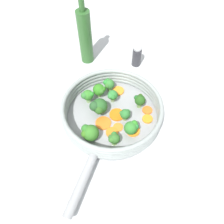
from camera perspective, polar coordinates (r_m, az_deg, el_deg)
The scene contains 26 objects.
ground_plane at distance 0.68m, azimuth -0.00°, elevation -1.59°, with size 4.00×4.00×0.00m, color #BABDBF.
skillet at distance 0.67m, azimuth -0.00°, elevation -1.18°, with size 0.28×0.28×0.02m, color #939699.
skillet_rim_wall at distance 0.64m, azimuth -0.00°, elevation 0.62°, with size 0.30×0.30×0.05m.
skillet_handle at distance 0.56m, azimuth -7.95°, elevation -17.93°, with size 0.02×0.02×0.16m, color #999B9E.
skillet_rivet_left at distance 0.61m, azimuth -7.28°, elevation -9.24°, with size 0.01×0.01×0.01m, color #949896.
skillet_rivet_right at distance 0.59m, azimuth -1.09°, elevation -11.28°, with size 0.01×0.01×0.01m, color #989B95.
carrot_slice_0 at distance 0.68m, azimuth 9.22°, elevation 0.47°, with size 0.03×0.03×0.00m, color orange.
carrot_slice_1 at distance 0.72m, azimuth 1.61°, elevation 5.56°, with size 0.04×0.04×0.01m, color orange.
carrot_slice_2 at distance 0.63m, azimuth -0.04°, elevation -5.34°, with size 0.03×0.03×0.00m, color orange.
carrot_slice_3 at distance 0.66m, azimuth 9.24°, elevation -1.78°, with size 0.03×0.03×0.01m, color orange.
carrot_slice_4 at distance 0.65m, azimuth -2.30°, elevation -2.89°, with size 0.05×0.05×0.00m, color orange.
carrot_slice_5 at distance 0.66m, azimuth 1.27°, elevation -0.70°, with size 0.05×0.05×0.00m, color orange.
carrot_slice_6 at distance 0.64m, azimuth 1.75°, elevation -3.92°, with size 0.03×0.03×0.00m, color orange.
carrot_slice_7 at distance 0.63m, azimuth 5.49°, elevation -4.85°, with size 0.04×0.04×0.01m, color orange.
broccoli_floret_0 at distance 0.67m, azimuth 0.13°, elevation 4.30°, with size 0.04×0.03×0.05m.
broccoli_floret_1 at distance 0.60m, azimuth -5.86°, elevation -5.39°, with size 0.05×0.05×0.05m.
broccoli_floret_2 at distance 0.69m, azimuth -3.28°, elevation 5.78°, with size 0.04×0.04×0.05m.
broccoli_floret_3 at distance 0.64m, azimuth 3.44°, elevation -0.55°, with size 0.03×0.03×0.04m.
broccoli_floret_4 at distance 0.64m, azimuth -3.49°, elevation 1.39°, with size 0.05×0.05×0.06m.
broccoli_floret_5 at distance 0.59m, azimuth 0.50°, elevation -6.93°, with size 0.03×0.03×0.04m.
broccoli_floret_6 at distance 0.61m, azimuth 5.12°, elevation -4.08°, with size 0.04×0.04×0.05m.
broccoli_floret_7 at distance 0.67m, azimuth 7.19°, elevation 3.21°, with size 0.03×0.03×0.05m.
broccoli_floret_8 at distance 0.68m, azimuth -6.38°, elevation 4.33°, with size 0.03×0.04×0.05m.
broccoli_floret_9 at distance 0.71m, azimuth -0.89°, elevation 7.34°, with size 0.04×0.04×0.04m.
salt_shaker at distance 0.82m, azimuth 6.52°, elevation 14.58°, with size 0.03×0.03×0.09m.
oil_bottle at distance 0.81m, azimuth -7.01°, elevation 18.98°, with size 0.05×0.05×0.25m.
Camera 1 is at (0.36, -0.14, 0.56)m, focal length 35.00 mm.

